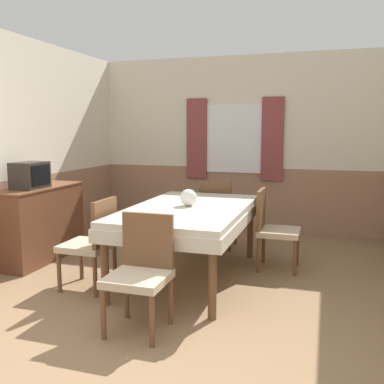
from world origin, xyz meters
name	(u,v)px	position (x,y,z in m)	size (l,w,h in m)	color
ground_plane	(100,384)	(0.00, 0.00, 0.00)	(16.00, 16.00, 0.00)	#846647
wall_back	(240,144)	(-0.01, 4.28, 1.30)	(4.74, 0.10, 2.60)	silver
wall_left	(22,148)	(-2.20, 2.13, 1.30)	(0.05, 4.65, 2.60)	silver
dining_table	(189,216)	(-0.06, 1.94, 0.65)	(1.15, 1.96, 0.75)	beige
chair_head_window	(217,212)	(-0.06, 3.13, 0.47)	(0.44, 0.44, 0.88)	brown
chair_right_far	(273,226)	(0.72, 2.51, 0.47)	(0.44, 0.44, 0.88)	brown
chair_left_near	(93,241)	(-0.84, 1.38, 0.47)	(0.44, 0.44, 0.88)	brown
chair_head_near	(141,268)	(-0.06, 0.76, 0.47)	(0.44, 0.44, 0.88)	brown
sideboard	(39,223)	(-1.93, 2.03, 0.44)	(0.46, 1.21, 0.87)	brown
tv	(30,175)	(-1.91, 1.88, 1.01)	(0.29, 0.38, 0.30)	#2D2823
vase	(188,198)	(-0.08, 1.97, 0.83)	(0.17, 0.17, 0.17)	silver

